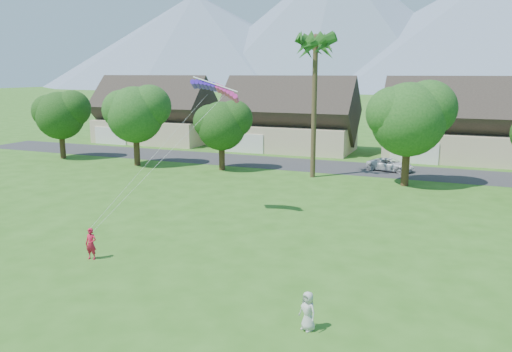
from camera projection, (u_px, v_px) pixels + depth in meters
The scene contains 10 objects.
ground at pixel (153, 330), 18.08m from camera, with size 500.00×500.00×0.00m, color #2D6019.
street at pixel (347, 168), 48.95m from camera, with size 90.00×7.00×0.01m, color #2D2D30.
kite_flyer at pixel (91, 244), 24.84m from camera, with size 0.58×0.38×1.60m, color red.
watcher at pixel (308, 311), 17.97m from camera, with size 0.72×0.47×1.47m, color #B8B8B4.
parked_car at pixel (390, 165), 47.33m from camera, with size 1.99×4.32×1.20m, color silver.
mountain_ridge at pixel (466, 31), 244.42m from camera, with size 540.00×240.00×70.00m.
houses_row at pixel (369, 124), 56.24m from camera, with size 72.75×8.19×8.86m.
tree_row at pixel (322, 123), 42.85m from camera, with size 62.27×6.67×8.45m.
fan_palm at pixel (316, 41), 42.29m from camera, with size 3.00×3.00×13.80m.
parafoil_kite at pixel (216, 88), 30.86m from camera, with size 3.20×1.28×0.50m.
Camera 1 is at (9.68, -13.96, 9.16)m, focal length 35.00 mm.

